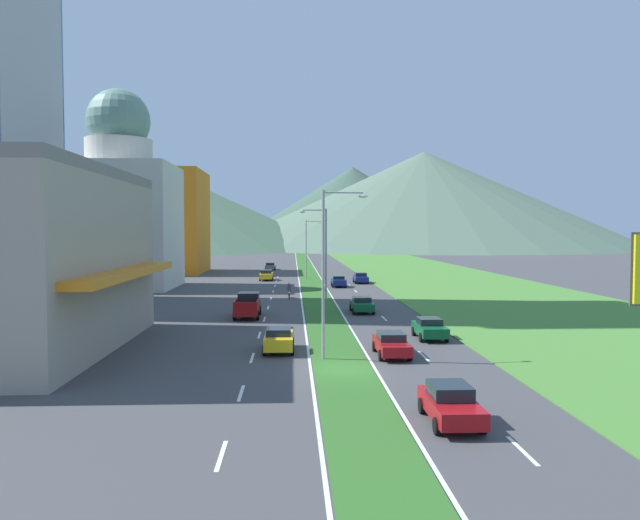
{
  "coord_description": "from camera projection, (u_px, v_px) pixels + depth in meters",
  "views": [
    {
      "loc": [
        -2.72,
        -32.22,
        7.5
      ],
      "look_at": [
        -0.05,
        26.28,
        4.66
      ],
      "focal_mm": 34.1,
      "sensor_mm": 36.0,
      "label": 1
    }
  ],
  "objects": [
    {
      "name": "ground_plane",
      "position": [
        343.0,
        370.0,
        32.64
      ],
      "size": [
        600.0,
        600.0,
        0.0
      ],
      "primitive_type": "plane",
      "color": "#424244"
    },
    {
      "name": "grass_median",
      "position": [
        310.0,
        280.0,
        92.5
      ],
      "size": [
        3.2,
        240.0,
        0.06
      ],
      "primitive_type": "cube",
      "color": "#2D6023",
      "rests_on": "ground_plane"
    },
    {
      "name": "grass_verge_right",
      "position": [
        444.0,
        279.0,
        93.44
      ],
      "size": [
        24.0,
        240.0,
        0.06
      ],
      "primitive_type": "cube",
      "color": "#477F33",
      "rests_on": "ground_plane"
    },
    {
      "name": "lane_dash_left_1",
      "position": [
        221.0,
        455.0,
        20.22
      ],
      "size": [
        0.16,
        2.8,
        0.01
      ],
      "primitive_type": "cube",
      "color": "silver",
      "rests_on": "ground_plane"
    },
    {
      "name": "lane_dash_left_2",
      "position": [
        241.0,
        393.0,
        27.99
      ],
      "size": [
        0.16,
        2.8,
        0.01
      ],
      "primitive_type": "cube",
      "color": "silver",
      "rests_on": "ground_plane"
    },
    {
      "name": "lane_dash_left_3",
      "position": [
        252.0,
        358.0,
        35.77
      ],
      "size": [
        0.16,
        2.8,
        0.01
      ],
      "primitive_type": "cube",
      "color": "silver",
      "rests_on": "ground_plane"
    },
    {
      "name": "lane_dash_left_4",
      "position": [
        259.0,
        335.0,
        43.54
      ],
      "size": [
        0.16,
        2.8,
        0.01
      ],
      "primitive_type": "cube",
      "color": "silver",
      "rests_on": "ground_plane"
    },
    {
      "name": "lane_dash_left_5",
      "position": [
        264.0,
        319.0,
        51.31
      ],
      "size": [
        0.16,
        2.8,
        0.01
      ],
      "primitive_type": "cube",
      "color": "silver",
      "rests_on": "ground_plane"
    },
    {
      "name": "lane_dash_left_6",
      "position": [
        268.0,
        308.0,
        59.09
      ],
      "size": [
        0.16,
        2.8,
        0.01
      ],
      "primitive_type": "cube",
      "color": "silver",
      "rests_on": "ground_plane"
    },
    {
      "name": "lane_dash_left_7",
      "position": [
        271.0,
        299.0,
        66.86
      ],
      "size": [
        0.16,
        2.8,
        0.01
      ],
      "primitive_type": "cube",
      "color": "silver",
      "rests_on": "ground_plane"
    },
    {
      "name": "lane_dash_left_8",
      "position": [
        273.0,
        292.0,
        74.63
      ],
      "size": [
        0.16,
        2.8,
        0.01
      ],
      "primitive_type": "cube",
      "color": "silver",
      "rests_on": "ground_plane"
    },
    {
      "name": "lane_dash_left_9",
      "position": [
        275.0,
        286.0,
        82.41
      ],
      "size": [
        0.16,
        2.8,
        0.01
      ],
      "primitive_type": "cube",
      "color": "silver",
      "rests_on": "ground_plane"
    },
    {
      "name": "lane_dash_left_10",
      "position": [
        276.0,
        281.0,
        90.18
      ],
      "size": [
        0.16,
        2.8,
        0.01
      ],
      "primitive_type": "cube",
      "color": "silver",
      "rests_on": "ground_plane"
    },
    {
      "name": "lane_dash_left_11",
      "position": [
        278.0,
        277.0,
        97.95
      ],
      "size": [
        0.16,
        2.8,
        0.01
      ],
      "primitive_type": "cube",
      "color": "silver",
      "rests_on": "ground_plane"
    },
    {
      "name": "lane_dash_right_1",
      "position": [
        522.0,
        450.0,
        20.69
      ],
      "size": [
        0.16,
        2.8,
        0.01
      ],
      "primitive_type": "cube",
      "color": "silver",
      "rests_on": "ground_plane"
    },
    {
      "name": "lane_dash_right_2",
      "position": [
        459.0,
        390.0,
        28.46
      ],
      "size": [
        0.16,
        2.8,
        0.01
      ],
      "primitive_type": "cube",
      "color": "silver",
      "rests_on": "ground_plane"
    },
    {
      "name": "lane_dash_right_3",
      "position": [
        424.0,
        356.0,
        36.23
      ],
      "size": [
        0.16,
        2.8,
        0.01
      ],
      "primitive_type": "cube",
      "color": "silver",
      "rests_on": "ground_plane"
    },
    {
      "name": "lane_dash_right_4",
      "position": [
        400.0,
        334.0,
        44.0
      ],
      "size": [
        0.16,
        2.8,
        0.01
      ],
      "primitive_type": "cube",
      "color": "silver",
      "rests_on": "ground_plane"
    },
    {
      "name": "lane_dash_right_5",
      "position": [
        384.0,
        318.0,
        51.78
      ],
      "size": [
        0.16,
        2.8,
        0.01
      ],
      "primitive_type": "cube",
      "color": "silver",
      "rests_on": "ground_plane"
    },
    {
      "name": "lane_dash_right_6",
      "position": [
        372.0,
        307.0,
        59.55
      ],
      "size": [
        0.16,
        2.8,
        0.01
      ],
      "primitive_type": "cube",
      "color": "silver",
      "rests_on": "ground_plane"
    },
    {
      "name": "lane_dash_right_7",
      "position": [
        363.0,
        298.0,
        67.32
      ],
      "size": [
        0.16,
        2.8,
        0.01
      ],
      "primitive_type": "cube",
      "color": "silver",
      "rests_on": "ground_plane"
    },
    {
      "name": "lane_dash_right_8",
      "position": [
        356.0,
        291.0,
        75.1
      ],
      "size": [
        0.16,
        2.8,
        0.01
      ],
      "primitive_type": "cube",
      "color": "silver",
      "rests_on": "ground_plane"
    },
    {
      "name": "lane_dash_right_9",
      "position": [
        350.0,
        285.0,
        82.87
      ],
      "size": [
        0.16,
        2.8,
        0.01
      ],
      "primitive_type": "cube",
      "color": "silver",
      "rests_on": "ground_plane"
    },
    {
      "name": "lane_dash_right_10",
      "position": [
        345.0,
        281.0,
        90.64
      ],
      "size": [
        0.16,
        2.8,
        0.01
      ],
      "primitive_type": "cube",
      "color": "silver",
      "rests_on": "ground_plane"
    },
    {
      "name": "lane_dash_right_11",
      "position": [
        341.0,
        277.0,
        98.41
      ],
      "size": [
        0.16,
        2.8,
        0.01
      ],
      "primitive_type": "cube",
      "color": "silver",
      "rests_on": "ground_plane"
    },
    {
      "name": "edge_line_median_left",
      "position": [
        299.0,
        280.0,
        92.42
      ],
      "size": [
        0.16,
        240.0,
        0.01
      ],
      "primitive_type": "cube",
      "color": "silver",
      "rests_on": "ground_plane"
    },
    {
      "name": "edge_line_median_right",
      "position": [
        322.0,
        280.0,
        92.58
      ],
      "size": [
        0.16,
        240.0,
        0.01
      ],
      "primitive_type": "cube",
      "color": "silver",
      "rests_on": "ground_plane"
    },
    {
      "name": "domed_building",
      "position": [
        120.0,
        208.0,
        79.08
      ],
      "size": [
        14.09,
        14.09,
        25.78
      ],
      "color": "beige",
      "rests_on": "ground_plane"
    },
    {
      "name": "midrise_colored",
      "position": [
        156.0,
        222.0,
        108.08
      ],
      "size": [
        16.93,
        16.93,
        18.11
      ],
      "primitive_type": "cube",
      "color": "orange",
      "rests_on": "ground_plane"
    },
    {
      "name": "hill_far_left",
      "position": [
        130.0,
        202.0,
        256.6
      ],
      "size": [
        175.62,
        175.62,
        39.44
      ],
      "primitive_type": "cone",
      "color": "#47664C",
      "rests_on": "ground_plane"
    },
    {
      "name": "hill_far_center",
      "position": [
        353.0,
        206.0,
        303.25
      ],
      "size": [
        126.05,
        126.05,
        39.23
      ],
      "primitive_type": "cone",
      "color": "#3D5647",
      "rests_on": "ground_plane"
    },
    {
      "name": "hill_far_right",
      "position": [
        424.0,
        200.0,
        275.11
      ],
      "size": [
        187.05,
        187.05,
        43.15
      ],
      "primitive_type": "cone",
      "color": "#516B56",
      "rests_on": "ground_plane"
    },
    {
      "name": "street_lamp_near",
      "position": [
        328.0,
        263.0,
        34.99
      ],
      "size": [
        2.7,
        0.45,
        9.84
      ],
      "color": "#99999E",
      "rests_on": "ground_plane"
    },
    {
      "name": "street_lamp_mid",
      "position": [
        323.0,
        248.0,
        64.44
      ],
      "size": [
        2.82,
        0.45,
        9.82
      ],
      "color": "#99999E",
      "rests_on": "ground_plane"
    },
    {
      "name": "street_lamp_far",
      "position": [
        308.0,
        245.0,
        93.79
      ],
      "size": [
        2.71,
        0.32,
        9.08
      ],
      "color": "#99999E",
      "rests_on": "ground_plane"
    },
    {
      "name": "car_0",
      "position": [
        270.0,
        266.0,
        116.31
      ],
      "size": [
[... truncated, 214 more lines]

